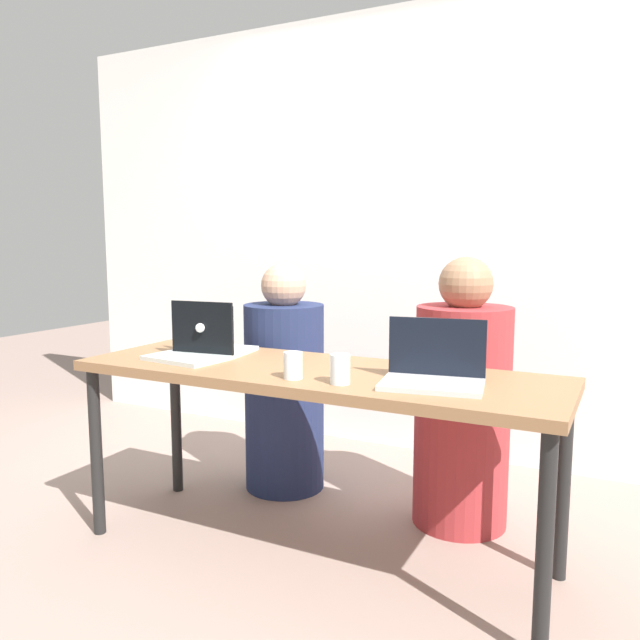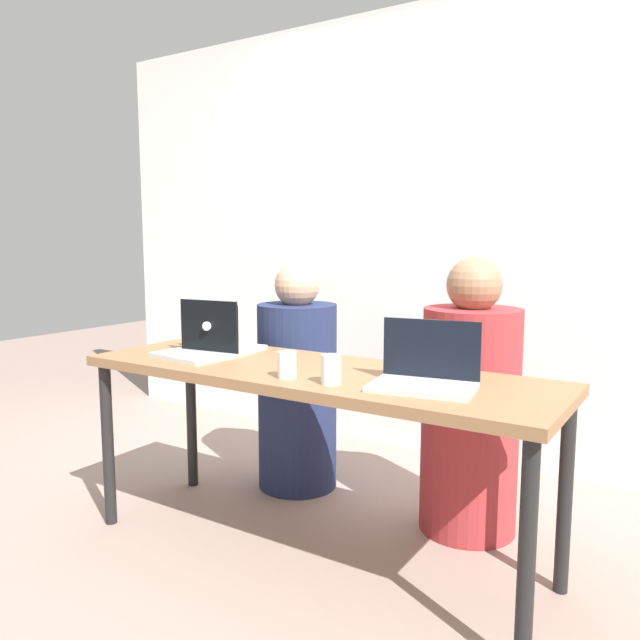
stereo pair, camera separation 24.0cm
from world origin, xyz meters
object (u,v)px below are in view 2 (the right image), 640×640
(laptop_back_left, at_px, (220,341))
(water_glass_right, at_px, (331,372))
(person_on_right, at_px, (470,412))
(water_glass_center, at_px, (287,367))
(laptop_front_left, at_px, (200,345))
(person_on_left, at_px, (297,389))
(laptop_front_right, at_px, (425,373))

(laptop_back_left, height_order, water_glass_right, laptop_back_left)
(person_on_right, relative_size, water_glass_center, 12.19)
(laptop_front_left, relative_size, water_glass_right, 3.27)
(person_on_left, height_order, water_glass_center, person_on_left)
(person_on_left, bearing_deg, laptop_front_right, 132.02)
(person_on_left, height_order, water_glass_right, person_on_left)
(person_on_left, relative_size, water_glass_center, 11.76)
(laptop_front_left, bearing_deg, water_glass_right, -3.64)
(person_on_left, bearing_deg, laptop_front_left, 65.40)
(laptop_back_left, relative_size, water_glass_center, 3.25)
(person_on_right, xyz_separation_m, laptop_back_left, (-0.97, -0.47, 0.28))
(laptop_front_right, distance_m, laptop_front_left, 1.02)
(laptop_front_right, relative_size, laptop_back_left, 1.18)
(laptop_front_right, xyz_separation_m, laptop_back_left, (-1.01, 0.12, 0.00))
(person_on_left, relative_size, laptop_front_left, 3.37)
(person_on_left, relative_size, laptop_front_right, 3.05)
(water_glass_center, bearing_deg, water_glass_right, 0.92)
(person_on_left, relative_size, person_on_right, 0.96)
(laptop_back_left, bearing_deg, laptop_front_right, 166.89)
(laptop_back_left, bearing_deg, person_on_right, -160.48)
(water_glass_center, bearing_deg, person_on_left, 122.42)
(laptop_front_left, distance_m, water_glass_center, 0.57)
(laptop_front_right, bearing_deg, water_glass_center, -173.42)
(laptop_front_left, bearing_deg, person_on_right, 37.71)
(water_glass_right, bearing_deg, laptop_front_right, 24.56)
(water_glass_center, height_order, water_glass_right, water_glass_right)
(laptop_front_right, xyz_separation_m, laptop_front_left, (-1.02, 0.00, -0.00))
(laptop_back_left, xyz_separation_m, water_glass_center, (0.54, -0.25, -0.01))
(water_glass_center, distance_m, water_glass_right, 0.18)
(laptop_front_right, distance_m, laptop_back_left, 1.02)
(person_on_left, distance_m, water_glass_center, 0.91)
(laptop_front_right, bearing_deg, person_on_right, 84.86)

